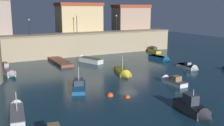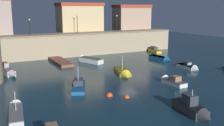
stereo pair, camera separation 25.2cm
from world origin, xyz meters
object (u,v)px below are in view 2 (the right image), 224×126
Objects in this scene: moored_boat_6 at (8,71)px; moored_boat_7 at (194,109)px; quay_lamp_0 at (30,24)px; moored_boat_4 at (88,59)px; quay_lamp_1 at (77,21)px; moored_boat_8 at (171,81)px; moored_boat_1 at (16,109)px; moored_boat_5 at (79,84)px; moored_boat_11 at (152,49)px; mooring_buoy_1 at (109,96)px; quay_lamp_2 at (117,20)px; moored_boat_12 at (190,67)px; moored_boat_3 at (124,73)px; mooring_buoy_0 at (127,98)px; moored_boat_0 at (162,58)px.

moored_boat_7 reaches higher than moored_boat_6.
quay_lamp_0 is 0.48× the size of moored_boat_4.
quay_lamp_1 reaches higher than moored_boat_8.
moored_boat_5 is at bearing -50.79° from moored_boat_1.
moored_boat_11 is (24.53, 18.74, 0.06)m from moored_boat_5.
mooring_buoy_1 is at bearing -102.94° from quay_lamp_1.
quay_lamp_2 is at bearing 105.77° from moored_boat_6.
moored_boat_12 is at bearing -59.31° from moored_boat_8.
moored_boat_11 is at bearing 164.62° from moored_boat_12.
quay_lamp_2 is 0.51× the size of moored_boat_3.
mooring_buoy_1 is at bearing 135.39° from mooring_buoy_0.
quay_lamp_2 is 0.55× the size of moored_boat_1.
moored_boat_3 reaches higher than moored_boat_0.
moored_boat_0 is 0.74× the size of moored_boat_11.
quay_lamp_1 is at bearing -28.41° from moored_boat_4.
quay_lamp_2 is at bearing 0.00° from quay_lamp_0.
quay_lamp_0 is 0.44× the size of moored_boat_3.
moored_boat_1 is at bearing -70.72° from moored_boat_0.
quay_lamp_0 reaches higher than mooring_buoy_1.
quay_lamp_0 reaches higher than moored_boat_12.
mooring_buoy_0 is (-15.96, -7.32, -0.35)m from moored_boat_12.
moored_boat_0 is 23.09m from mooring_buoy_1.
moored_boat_6 is 1.47× the size of moored_boat_12.
moored_boat_11 is at bearing -96.41° from moored_boat_4.
moored_boat_4 is 1.41× the size of moored_boat_8.
moored_boat_3 is (16.14, 7.75, -0.01)m from moored_boat_1.
moored_boat_1 is at bearing 91.32° from moored_boat_8.
moored_boat_5 is 0.86× the size of moored_boat_11.
moored_boat_0 is at bearing -131.08° from moored_boat_4.
moored_boat_7 is at bearing -132.95° from moored_boat_5.
quay_lamp_1 is 32.02m from moored_boat_1.
moored_boat_6 is 18.13m from mooring_buoy_1.
moored_boat_4 is 18.63m from moored_boat_8.
mooring_buoy_0 is at bearing -130.68° from moored_boat_5.
moored_boat_7 reaches higher than moored_boat_12.
moored_boat_3 is (-12.00, -6.67, -0.09)m from moored_boat_0.
moored_boat_4 is at bearing -4.47° from moored_boat_5.
moored_boat_7 is (-0.72, -27.36, 0.10)m from moored_boat_4.
moored_boat_8 is at bearing 42.01° from moored_boat_6.
moored_boat_11 is (32.64, 23.78, 0.17)m from moored_boat_1.
quay_lamp_2 is (18.57, 0.00, 0.28)m from quay_lamp_0.
mooring_buoy_0 is at bearing -54.95° from moored_boat_0.
quay_lamp_1 is 0.70× the size of moored_boat_0.
moored_boat_8 is at bearing -87.98° from moored_boat_5.
moored_boat_6 is (-14.95, -10.82, -6.53)m from quay_lamp_1.
moored_boat_8 is 0.62× the size of moored_boat_11.
quay_lamp_1 is 0.80× the size of moored_boat_12.
moored_boat_11 is at bearing -46.60° from moored_boat_1.
moored_boat_8 is (11.17, -4.01, 0.00)m from moored_boat_5.
quay_lamp_1 is at bearing 77.06° from mooring_buoy_1.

